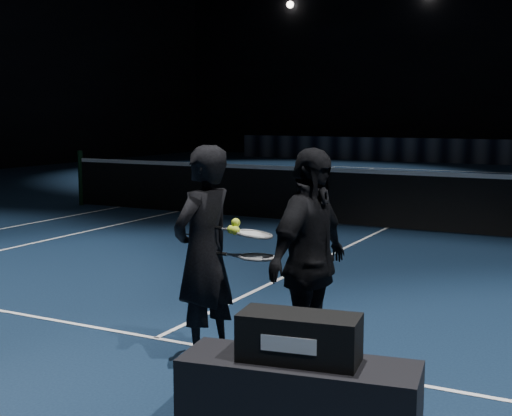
{
  "coord_description": "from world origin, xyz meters",
  "views": [
    {
      "loc": [
        3.4,
        -11.1,
        1.88
      ],
      "look_at": [
        1.04,
        -6.58,
        1.19
      ],
      "focal_mm": 50.0,
      "sensor_mm": 36.0,
      "label": 1
    }
  ],
  "objects_px": {
    "player_bench": "(299,395)",
    "racket_lower": "(258,257)",
    "tennis_balls": "(234,228)",
    "racket_upper": "(254,234)",
    "player_a": "(204,253)",
    "racket_bag": "(299,337)",
    "player_b": "(309,263)"
  },
  "relations": [
    {
      "from": "player_bench",
      "to": "racket_lower",
      "type": "xyz_separation_m",
      "value": [
        -0.7,
        0.82,
        0.62
      ]
    },
    {
      "from": "player_bench",
      "to": "tennis_balls",
      "type": "relative_size",
      "value": 11.77
    },
    {
      "from": "tennis_balls",
      "to": "player_bench",
      "type": "bearing_deg",
      "value": -42.38
    },
    {
      "from": "racket_upper",
      "to": "tennis_balls",
      "type": "relative_size",
      "value": 5.67
    },
    {
      "from": "player_bench",
      "to": "player_a",
      "type": "distance_m",
      "value": 1.53
    },
    {
      "from": "racket_bag",
      "to": "tennis_balls",
      "type": "distance_m",
      "value": 1.3
    },
    {
      "from": "player_b",
      "to": "racket_upper",
      "type": "xyz_separation_m",
      "value": [
        -0.45,
        0.02,
        0.17
      ]
    },
    {
      "from": "racket_bag",
      "to": "player_b",
      "type": "distance_m",
      "value": 0.93
    },
    {
      "from": "player_b",
      "to": "racket_lower",
      "type": "relative_size",
      "value": 2.4
    },
    {
      "from": "racket_bag",
      "to": "tennis_balls",
      "type": "relative_size",
      "value": 5.89
    },
    {
      "from": "racket_bag",
      "to": "racket_upper",
      "type": "xyz_separation_m",
      "value": [
        -0.75,
        0.86,
        0.42
      ]
    },
    {
      "from": "player_a",
      "to": "racket_upper",
      "type": "xyz_separation_m",
      "value": [
        0.4,
        0.06,
        0.17
      ]
    },
    {
      "from": "racket_bag",
      "to": "racket_lower",
      "type": "xyz_separation_m",
      "value": [
        -0.7,
        0.82,
        0.26
      ]
    },
    {
      "from": "player_bench",
      "to": "racket_lower",
      "type": "distance_m",
      "value": 1.24
    },
    {
      "from": "racket_bag",
      "to": "player_a",
      "type": "relative_size",
      "value": 0.43
    },
    {
      "from": "player_a",
      "to": "tennis_balls",
      "type": "relative_size",
      "value": 13.62
    },
    {
      "from": "player_b",
      "to": "racket_lower",
      "type": "height_order",
      "value": "player_b"
    },
    {
      "from": "racket_bag",
      "to": "player_b",
      "type": "bearing_deg",
      "value": 100.53
    },
    {
      "from": "player_a",
      "to": "racket_lower",
      "type": "bearing_deg",
      "value": 101.1
    },
    {
      "from": "player_a",
      "to": "racket_bag",
      "type": "bearing_deg",
      "value": 63.59
    },
    {
      "from": "racket_bag",
      "to": "racket_lower",
      "type": "distance_m",
      "value": 1.11
    },
    {
      "from": "player_b",
      "to": "racket_lower",
      "type": "xyz_separation_m",
      "value": [
        -0.4,
        -0.02,
        0.01
      ]
    },
    {
      "from": "player_a",
      "to": "racket_upper",
      "type": "bearing_deg",
      "value": 106.81
    },
    {
      "from": "player_b",
      "to": "racket_bag",
      "type": "bearing_deg",
      "value": -154.23
    },
    {
      "from": "player_bench",
      "to": "tennis_balls",
      "type": "distance_m",
      "value": 1.46
    },
    {
      "from": "racket_lower",
      "to": "player_bench",
      "type": "bearing_deg",
      "value": -52.2
    },
    {
      "from": "racket_upper",
      "to": "racket_bag",
      "type": "bearing_deg",
      "value": -55.45
    },
    {
      "from": "racket_lower",
      "to": "tennis_balls",
      "type": "xyz_separation_m",
      "value": [
        -0.2,
        -0.0,
        0.2
      ]
    },
    {
      "from": "player_bench",
      "to": "racket_upper",
      "type": "relative_size",
      "value": 2.08
    },
    {
      "from": "racket_bag",
      "to": "racket_upper",
      "type": "distance_m",
      "value": 1.22
    },
    {
      "from": "player_a",
      "to": "racket_lower",
      "type": "relative_size",
      "value": 2.4
    },
    {
      "from": "racket_bag",
      "to": "racket_upper",
      "type": "height_order",
      "value": "racket_upper"
    }
  ]
}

